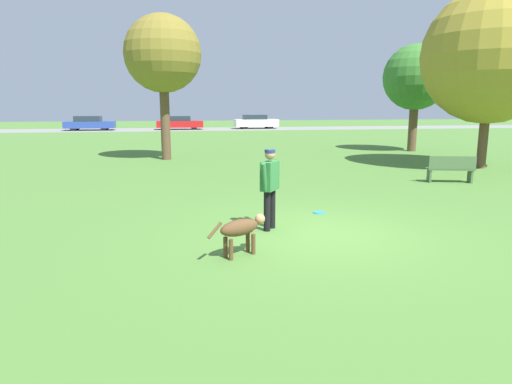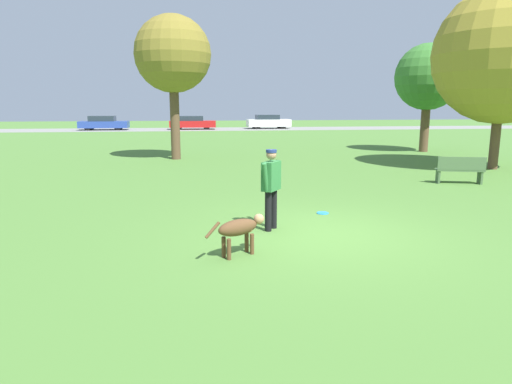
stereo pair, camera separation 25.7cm
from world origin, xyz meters
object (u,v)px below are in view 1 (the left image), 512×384
at_px(frisbee, 319,213).
at_px(park_bench, 451,168).
at_px(parked_car_blue, 89,123).
at_px(tree_near_right, 491,56).
at_px(person, 270,183).
at_px(dog, 241,229).
at_px(tree_far_right, 416,78).
at_px(tree_mid_center, 163,55).
at_px(parked_car_red, 180,123).
at_px(parked_car_white, 256,122).

xyz_separation_m(frisbee, park_bench, (5.25, 3.21, 0.44)).
bearing_deg(parked_car_blue, tree_near_right, -56.27).
relative_size(person, dog, 1.52).
height_order(frisbee, park_bench, park_bench).
height_order(dog, tree_far_right, tree_far_right).
distance_m(tree_mid_center, parked_car_red, 24.45).
distance_m(parked_car_white, park_bench, 32.17).
xyz_separation_m(dog, park_bench, (7.37, 5.83, 0.00)).
height_order(parked_car_red, parked_car_white, parked_car_white).
relative_size(parked_car_blue, parked_car_red, 1.02).
bearing_deg(dog, park_bench, 8.22).
distance_m(tree_mid_center, tree_near_right, 12.90).
bearing_deg(park_bench, parked_car_blue, -47.15).
distance_m(parked_car_blue, park_bench, 35.79).
height_order(tree_mid_center, parked_car_white, tree_mid_center).
height_order(tree_mid_center, parked_car_blue, tree_mid_center).
bearing_deg(park_bench, parked_car_white, -73.19).
xyz_separation_m(person, parked_car_red, (-1.58, 36.14, -0.29)).
bearing_deg(frisbee, park_bench, 31.48).
bearing_deg(person, frisbee, -15.06).
relative_size(tree_mid_center, parked_car_white, 1.43).
xyz_separation_m(person, dog, (-0.75, -1.46, -0.48)).
relative_size(person, parked_car_white, 0.36).
height_order(parked_car_blue, parked_car_red, parked_car_blue).
height_order(person, tree_mid_center, tree_mid_center).
distance_m(parked_car_blue, parked_car_red, 8.25).
xyz_separation_m(parked_car_white, park_bench, (0.74, -32.16, -0.23)).
xyz_separation_m(person, frisbee, (1.38, 1.16, -0.92)).
height_order(tree_far_right, parked_car_white, tree_far_right).
distance_m(frisbee, parked_car_white, 35.67).
distance_m(dog, park_bench, 9.40).
bearing_deg(parked_car_red, tree_mid_center, -91.09).
xyz_separation_m(tree_near_right, tree_far_right, (0.54, 6.37, -0.44)).
distance_m(person, parked_car_white, 37.00).
relative_size(dog, frisbee, 3.85).
distance_m(person, tree_near_right, 12.53).
bearing_deg(parked_car_blue, person, -75.10).
height_order(tree_mid_center, tree_far_right, tree_mid_center).
bearing_deg(parked_car_white, tree_far_right, -81.50).
relative_size(frisbee, tree_mid_center, 0.04).
height_order(tree_far_right, parked_car_red, tree_far_right).
xyz_separation_m(tree_far_right, parked_car_white, (-4.38, 22.93, -3.04)).
height_order(tree_near_right, parked_car_red, tree_near_right).
bearing_deg(tree_mid_center, dog, -83.60).
distance_m(frisbee, tree_mid_center, 12.28).
bearing_deg(parked_car_white, tree_near_right, -84.85).
xyz_separation_m(tree_mid_center, park_bench, (8.88, -7.64, -4.02)).
bearing_deg(person, tree_mid_center, 45.53).
distance_m(person, parked_car_red, 36.18).
relative_size(parked_car_red, park_bench, 3.00).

